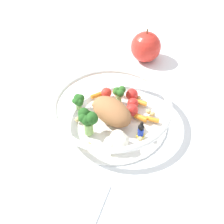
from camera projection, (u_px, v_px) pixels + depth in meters
The scene contains 4 objects.
ground_plane at pixel (119, 119), 0.68m from camera, with size 2.40×2.40×0.00m, color white.
food_container at pixel (112, 113), 0.65m from camera, with size 0.25×0.25×0.07m.
loose_apple at pixel (146, 47), 0.81m from camera, with size 0.08×0.08×0.09m.
folded_napkin at pixel (70, 204), 0.53m from camera, with size 0.11×0.11×0.01m, color white.
Camera 1 is at (0.44, 0.17, 0.49)m, focal length 49.55 mm.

